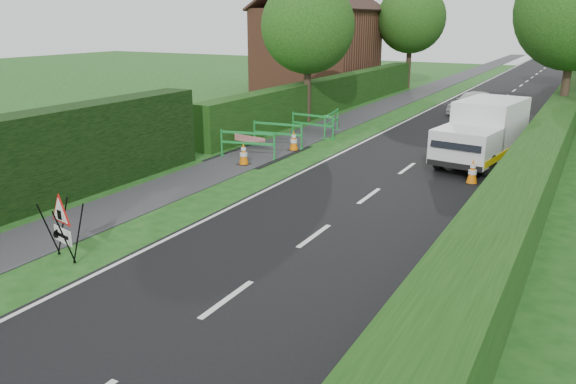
% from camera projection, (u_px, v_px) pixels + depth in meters
% --- Properties ---
extents(ground, '(120.00, 120.00, 0.00)m').
position_uv_depth(ground, '(85.00, 291.00, 10.37)').
color(ground, '#174814').
rests_on(ground, ground).
extents(road_surface, '(6.00, 90.00, 0.02)m').
position_uv_depth(road_surface, '(512.00, 92.00, 38.46)').
color(road_surface, black).
rests_on(road_surface, ground).
extents(footpath, '(2.00, 90.00, 0.02)m').
position_uv_depth(footpath, '(432.00, 88.00, 41.00)').
color(footpath, '#2D2D30').
rests_on(footpath, ground).
extents(hedge_west_far, '(1.00, 24.00, 1.80)m').
position_uv_depth(hedge_west_far, '(333.00, 110.00, 31.07)').
color(hedge_west_far, '#14380F').
rests_on(hedge_west_far, ground).
extents(hedge_east, '(1.20, 50.00, 1.50)m').
position_uv_depth(hedge_east, '(549.00, 155.00, 20.73)').
color(hedge_east, '#14380F').
rests_on(hedge_east, ground).
extents(house_west, '(7.50, 7.40, 7.88)m').
position_uv_depth(house_west, '(317.00, 48.00, 39.21)').
color(house_west, brown).
rests_on(house_west, ground).
extents(tree_nw, '(4.40, 4.40, 6.70)m').
position_uv_depth(tree_nw, '(308.00, 26.00, 26.22)').
color(tree_nw, '#2D2116').
rests_on(tree_nw, ground).
extents(tree_ne, '(5.20, 5.20, 7.79)m').
position_uv_depth(tree_ne, '(576.00, 10.00, 24.26)').
color(tree_ne, '#2D2116').
rests_on(tree_ne, ground).
extents(tree_fw, '(4.80, 4.80, 7.24)m').
position_uv_depth(tree_fw, '(411.00, 19.00, 39.48)').
color(tree_fw, '#2D2116').
rests_on(tree_fw, ground).
extents(triangle_sign, '(0.99, 0.99, 1.22)m').
position_uv_depth(triangle_sign, '(60.00, 221.00, 11.49)').
color(triangle_sign, black).
rests_on(triangle_sign, ground).
extents(works_van, '(2.48, 4.92, 2.15)m').
position_uv_depth(works_van, '(483.00, 131.00, 19.22)').
color(works_van, silver).
rests_on(works_van, ground).
extents(traffic_cone_0, '(0.38, 0.38, 0.79)m').
position_uv_depth(traffic_cone_0, '(473.00, 171.00, 17.00)').
color(traffic_cone_0, black).
rests_on(traffic_cone_0, ground).
extents(traffic_cone_1, '(0.38, 0.38, 0.79)m').
position_uv_depth(traffic_cone_1, '(495.00, 151.00, 19.68)').
color(traffic_cone_1, black).
rests_on(traffic_cone_1, ground).
extents(traffic_cone_2, '(0.38, 0.38, 0.79)m').
position_uv_depth(traffic_cone_2, '(503.00, 140.00, 21.44)').
color(traffic_cone_2, black).
rests_on(traffic_cone_2, ground).
extents(traffic_cone_3, '(0.38, 0.38, 0.79)m').
position_uv_depth(traffic_cone_3, '(244.00, 154.00, 19.23)').
color(traffic_cone_3, black).
rests_on(traffic_cone_3, ground).
extents(traffic_cone_4, '(0.38, 0.38, 0.79)m').
position_uv_depth(traffic_cone_4, '(294.00, 141.00, 21.31)').
color(traffic_cone_4, black).
rests_on(traffic_cone_4, ground).
extents(ped_barrier_0, '(2.08, 0.82, 1.00)m').
position_uv_depth(ped_barrier_0, '(248.00, 141.00, 20.11)').
color(ped_barrier_0, '#198C35').
rests_on(ped_barrier_0, ground).
extents(ped_barrier_1, '(2.09, 0.59, 1.00)m').
position_uv_depth(ped_barrier_1, '(278.00, 132.00, 21.79)').
color(ped_barrier_1, '#198C35').
rests_on(ped_barrier_1, ground).
extents(ped_barrier_2, '(2.08, 0.54, 1.00)m').
position_uv_depth(ped_barrier_2, '(313.00, 122.00, 23.70)').
color(ped_barrier_2, '#198C35').
rests_on(ped_barrier_2, ground).
extents(ped_barrier_3, '(0.67, 2.09, 1.00)m').
position_uv_depth(ped_barrier_3, '(331.00, 120.00, 24.23)').
color(ped_barrier_3, '#198C35').
rests_on(ped_barrier_3, ground).
extents(redwhite_plank, '(1.49, 0.26, 0.25)m').
position_uv_depth(redwhite_plank, '(250.00, 151.00, 21.41)').
color(redwhite_plank, red).
rests_on(redwhite_plank, ground).
extents(hatchback_car, '(2.31, 3.81, 1.21)m').
position_uv_depth(hatchback_car, '(473.00, 103.00, 29.48)').
color(hatchback_car, silver).
rests_on(hatchback_car, ground).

